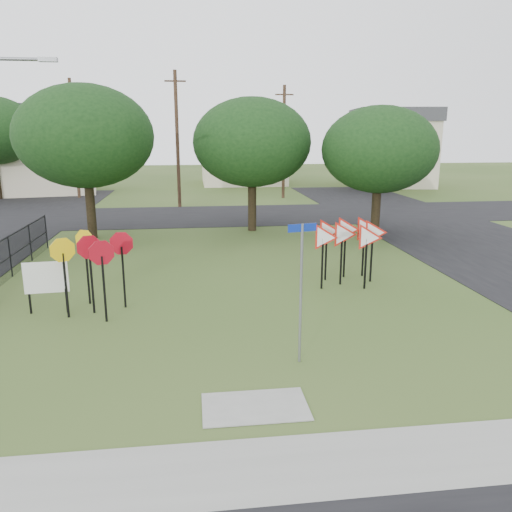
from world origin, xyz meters
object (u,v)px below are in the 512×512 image
at_px(stop_sign_cluster, 93,255).
at_px(info_board, 46,279).
at_px(street_name_sign, 301,285).
at_px(yield_sign_cluster, 349,236).

bearing_deg(stop_sign_cluster, info_board, 174.91).
bearing_deg(stop_sign_cluster, street_name_sign, -36.91).
distance_m(stop_sign_cluster, yield_sign_cluster, 8.30).
relative_size(yield_sign_cluster, info_board, 1.87).
xyz_separation_m(street_name_sign, info_board, (-6.50, 3.98, -0.80)).
distance_m(street_name_sign, yield_sign_cluster, 6.54).
bearing_deg(street_name_sign, info_board, 148.50).
bearing_deg(info_board, yield_sign_cluster, 11.18).
xyz_separation_m(stop_sign_cluster, yield_sign_cluster, (8.06, 1.98, -0.07)).
bearing_deg(info_board, stop_sign_cluster, -5.09).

